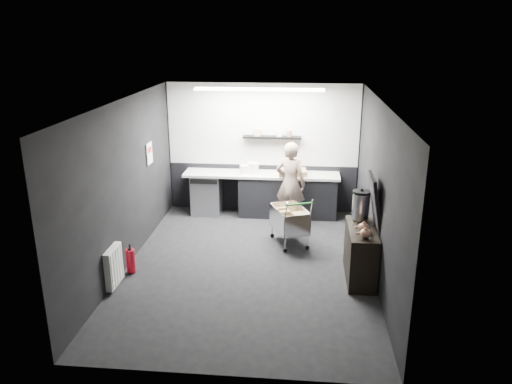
{
  "coord_description": "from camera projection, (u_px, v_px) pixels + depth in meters",
  "views": [
    {
      "loc": [
        0.82,
        -7.41,
        3.75
      ],
      "look_at": [
        0.08,
        0.4,
        1.16
      ],
      "focal_mm": 35.0,
      "sensor_mm": 36.0,
      "label": 1
    }
  ],
  "objects": [
    {
      "name": "prep_counter",
      "position": [
        268.0,
        194.0,
        10.38
      ],
      "size": [
        3.2,
        0.61,
        0.9
      ],
      "color": "black",
      "rests_on": "floor"
    },
    {
      "name": "floating_shelf",
      "position": [
        272.0,
        137.0,
        10.2
      ],
      "size": [
        1.2,
        0.22,
        0.04
      ],
      "primitive_type": "cube",
      "color": "black",
      "rests_on": "wall_back"
    },
    {
      "name": "person",
      "position": [
        291.0,
        184.0,
        9.8
      ],
      "size": [
        0.71,
        0.58,
        1.67
      ],
      "primitive_type": "imported",
      "rotation": [
        0.0,
        0.0,
        2.81
      ],
      "color": "#C2AE9A",
      "rests_on": "floor"
    },
    {
      "name": "floor",
      "position": [
        249.0,
        266.0,
        8.25
      ],
      "size": [
        5.5,
        5.5,
        0.0
      ],
      "primitive_type": "plane",
      "color": "black",
      "rests_on": "ground"
    },
    {
      "name": "cardboard_box",
      "position": [
        292.0,
        172.0,
        10.14
      ],
      "size": [
        0.59,
        0.46,
        0.11
      ],
      "primitive_type": "cube",
      "rotation": [
        0.0,
        0.0,
        0.08
      ],
      "color": "#A58358",
      "rests_on": "prep_counter"
    },
    {
      "name": "dado_panel",
      "position": [
        263.0,
        187.0,
        10.68
      ],
      "size": [
        3.95,
        0.02,
        1.0
      ],
      "primitive_type": "cube",
      "color": "black",
      "rests_on": "wall_back"
    },
    {
      "name": "wall_back",
      "position": [
        263.0,
        148.0,
        10.43
      ],
      "size": [
        5.5,
        0.0,
        5.5
      ],
      "primitive_type": "plane",
      "rotation": [
        1.57,
        0.0,
        0.0
      ],
      "color": "black",
      "rests_on": "floor"
    },
    {
      "name": "sideboard",
      "position": [
        361.0,
        246.0,
        7.73
      ],
      "size": [
        0.48,
        1.11,
        1.67
      ],
      "color": "black",
      "rests_on": "floor"
    },
    {
      "name": "poster_red_band",
      "position": [
        149.0,
        150.0,
        9.15
      ],
      "size": [
        0.02,
        0.22,
        0.1
      ],
      "primitive_type": "cube",
      "color": "red",
      "rests_on": "poster"
    },
    {
      "name": "wall_left",
      "position": [
        125.0,
        185.0,
        8.01
      ],
      "size": [
        0.0,
        5.5,
        5.5
      ],
      "primitive_type": "plane",
      "rotation": [
        1.57,
        0.0,
        1.57
      ],
      "color": "black",
      "rests_on": "floor"
    },
    {
      "name": "kitchen_wall_panel",
      "position": [
        263.0,
        125.0,
        10.25
      ],
      "size": [
        3.95,
        0.02,
        1.7
      ],
      "primitive_type": "cube",
      "color": "silver",
      "rests_on": "wall_back"
    },
    {
      "name": "radiator",
      "position": [
        114.0,
        266.0,
        7.46
      ],
      "size": [
        0.1,
        0.5,
        0.6
      ],
      "primitive_type": "cube",
      "color": "white",
      "rests_on": "wall_left"
    },
    {
      "name": "wall_front",
      "position": [
        220.0,
        268.0,
        5.23
      ],
      "size": [
        5.5,
        0.0,
        5.5
      ],
      "primitive_type": "plane",
      "rotation": [
        -1.57,
        0.0,
        0.0
      ],
      "color": "black",
      "rests_on": "floor"
    },
    {
      "name": "wall_clock",
      "position": [
        332.0,
        111.0,
        10.02
      ],
      "size": [
        0.2,
        0.03,
        0.2
      ],
      "primitive_type": "cylinder",
      "rotation": [
        1.57,
        0.0,
        0.0
      ],
      "color": "white",
      "rests_on": "wall_back"
    },
    {
      "name": "wall_right",
      "position": [
        378.0,
        192.0,
        7.65
      ],
      "size": [
        0.0,
        5.5,
        5.5
      ],
      "primitive_type": "plane",
      "rotation": [
        1.57,
        0.0,
        -1.57
      ],
      "color": "black",
      "rests_on": "floor"
    },
    {
      "name": "shopping_cart",
      "position": [
        289.0,
        221.0,
        8.99
      ],
      "size": [
        0.8,
        1.03,
        0.92
      ],
      "color": "silver",
      "rests_on": "floor"
    },
    {
      "name": "white_container",
      "position": [
        245.0,
        169.0,
        10.21
      ],
      "size": [
        0.24,
        0.21,
        0.18
      ],
      "primitive_type": "cube",
      "rotation": [
        0.0,
        0.0,
        0.34
      ],
      "color": "white",
      "rests_on": "prep_counter"
    },
    {
      "name": "pink_tub",
      "position": [
        253.0,
        168.0,
        10.24
      ],
      "size": [
        0.22,
        0.22,
        0.22
      ],
      "primitive_type": "cylinder",
      "color": "#FAD9D9",
      "rests_on": "prep_counter"
    },
    {
      "name": "ceiling",
      "position": [
        248.0,
        102.0,
        7.4
      ],
      "size": [
        5.5,
        5.5,
        0.0
      ],
      "primitive_type": "plane",
      "rotation": [
        3.14,
        0.0,
        0.0
      ],
      "color": "white",
      "rests_on": "wall_back"
    },
    {
      "name": "poster",
      "position": [
        149.0,
        153.0,
        9.17
      ],
      "size": [
        0.02,
        0.3,
        0.4
      ],
      "primitive_type": "cube",
      "color": "white",
      "rests_on": "wall_left"
    },
    {
      "name": "fire_extinguisher",
      "position": [
        131.0,
        260.0,
        7.95
      ],
      "size": [
        0.14,
        0.14,
        0.47
      ],
      "color": "#B50C1D",
      "rests_on": "floor"
    },
    {
      "name": "ceiling_strip",
      "position": [
        259.0,
        89.0,
        9.16
      ],
      "size": [
        2.4,
        0.2,
        0.04
      ],
      "primitive_type": "cube",
      "color": "white",
      "rests_on": "ceiling"
    }
  ]
}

